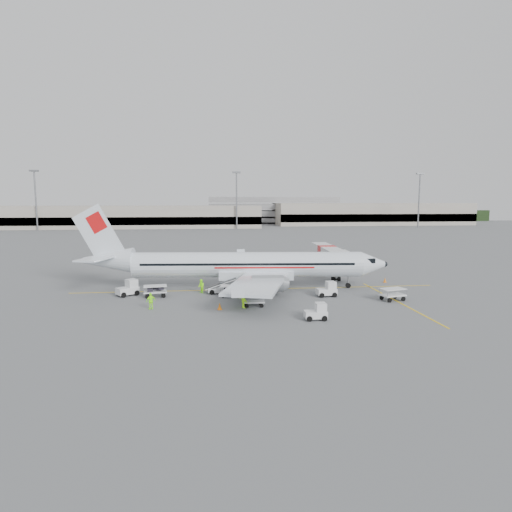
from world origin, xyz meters
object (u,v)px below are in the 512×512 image
object	(u,v)px
belt_loader	(222,284)
tug_mid	(316,311)
jet_bridge	(327,260)
tug_aft	(127,288)
aircraft	(248,248)
tug_fore	(327,289)

from	to	relation	value
belt_loader	tug_mid	size ratio (longest dim) A/B	2.13
jet_bridge	tug_aft	distance (m)	28.88
tug_mid	tug_aft	size ratio (longest dim) A/B	0.85
aircraft	tug_aft	world-z (taller)	aircraft
aircraft	tug_fore	bearing A→B (deg)	-27.65
jet_bridge	tug_fore	distance (m)	15.32
belt_loader	aircraft	bearing A→B (deg)	44.91
jet_bridge	tug_fore	size ratio (longest dim) A/B	7.35
tug_aft	aircraft	bearing A→B (deg)	-26.58
jet_bridge	tug_mid	distance (m)	25.19
belt_loader	tug_fore	size ratio (longest dim) A/B	1.96
tug_mid	tug_aft	bearing A→B (deg)	148.05
tug_fore	tug_aft	distance (m)	22.37
aircraft	tug_fore	distance (m)	10.73
tug_fore	tug_aft	world-z (taller)	tug_aft
tug_fore	tug_aft	xyz separation A→B (m)	(-22.20, 2.78, 0.06)
aircraft	jet_bridge	bearing A→B (deg)	41.91
belt_loader	tug_aft	distance (m)	10.68
belt_loader	tug_mid	distance (m)	14.43
jet_bridge	tug_mid	bearing A→B (deg)	-104.75
tug_fore	aircraft	bearing A→B (deg)	144.24
tug_mid	tug_aft	xyz separation A→B (m)	(-18.63, 12.04, 0.13)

